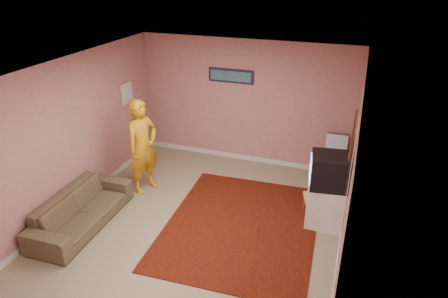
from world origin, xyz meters
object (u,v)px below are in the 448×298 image
(crt_tv, at_px, (330,171))
(person, at_px, (143,147))
(sofa, at_px, (82,210))
(chair_a, at_px, (335,154))
(chair_b, at_px, (317,193))
(tv_cabinet, at_px, (326,205))

(crt_tv, distance_m, person, 3.33)
(person, bearing_deg, sofa, -178.01)
(chair_a, bearing_deg, crt_tv, -91.60)
(chair_b, distance_m, sofa, 3.84)
(chair_a, relative_size, person, 0.29)
(crt_tv, height_order, person, person)
(chair_b, bearing_deg, chair_a, 158.33)
(crt_tv, height_order, sofa, crt_tv)
(chair_b, height_order, person, person)
(chair_b, bearing_deg, tv_cabinet, 57.33)
(crt_tv, height_order, chair_a, crt_tv)
(sofa, bearing_deg, person, -19.12)
(crt_tv, xyz_separation_m, sofa, (-3.74, -1.33, -0.72))
(chair_b, bearing_deg, person, -105.19)
(tv_cabinet, height_order, chair_a, chair_a)
(chair_a, xyz_separation_m, person, (-3.31, -1.53, 0.32))
(crt_tv, height_order, chair_b, crt_tv)
(tv_cabinet, bearing_deg, chair_b, 163.18)
(crt_tv, relative_size, chair_b, 1.40)
(crt_tv, xyz_separation_m, person, (-3.32, 0.02, -0.11))
(sofa, bearing_deg, chair_b, -70.64)
(tv_cabinet, xyz_separation_m, crt_tv, (-0.01, -0.00, 0.63))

